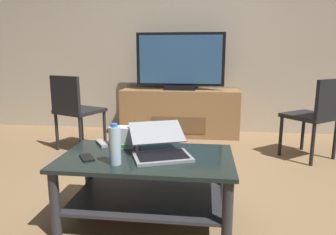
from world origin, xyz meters
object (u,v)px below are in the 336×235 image
Objects in this scene: tv_remote at (102,143)px; side_chair at (75,108)px; television at (180,63)px; router_box at (124,137)px; cell_phone at (87,158)px; laptop at (160,146)px; media_cabinet at (180,112)px; coffee_table at (147,177)px; water_bottle_near at (115,145)px; dining_chair at (316,113)px.

side_chair is at bearing 86.88° from tv_remote.
television is 2.12m from router_box.
cell_phone is 0.30m from tv_remote.
media_cabinet is at bearing 91.46° from laptop.
coffee_table is 0.45m from tv_remote.
side_chair is 1.41m from tv_remote.
water_bottle_near is 1.75× the size of cell_phone.
water_bottle_near is at bearing -83.58° from router_box.
tv_remote is (-0.01, 0.30, 0.01)m from cell_phone.
cell_phone is 0.88× the size of tv_remote.
media_cabinet is at bearing 85.73° from water_bottle_near.
coffee_table is at bearing -52.27° from side_chair.
router_box is (-0.27, 0.14, 0.02)m from laptop.
water_bottle_near is (-0.24, -0.20, 0.06)m from laptop.
television is 1.75m from dining_chair.
tv_remote is (-0.39, -2.02, -0.52)m from television.
dining_chair is 6.07× the size of cell_phone.
television reaches higher than laptop.
tv_remote is (-0.21, 0.37, -0.11)m from water_bottle_near.
television is 1.47m from side_chair.
television is at bearing 89.33° from coffee_table.
laptop is at bearing 39.55° from water_bottle_near.
router_box is at bearing -96.00° from media_cabinet.
side_chair is 1.81m from laptop.
side_chair is 1.53m from router_box.
water_bottle_near reaches higher than tv_remote.
cell_phone is (-0.39, -2.34, 0.15)m from media_cabinet.
laptop is (1.18, -1.38, 0.01)m from side_chair.
water_bottle_near is at bearing -53.19° from cell_phone.
tv_remote is at bearing 150.86° from coffee_table.
television is at bearing 85.69° from water_bottle_near.
coffee_table is 2.33m from television.
router_box is at bearing -44.59° from tv_remote.
television reaches higher than water_bottle_near.
side_chair is at bearing -143.96° from television.
dining_chair reaches higher than router_box.
coffee_table is 7.56× the size of router_box.
cell_phone is at bearing 160.44° from water_bottle_near.
media_cabinet reaches higher than tv_remote.
side_chair is 1.84m from water_bottle_near.
coffee_table is at bearing -41.90° from router_box.
media_cabinet is 2.43m from water_bottle_near.
television is at bearing 36.04° from side_chair.
television reaches higher than cell_phone.
dining_chair is at bearing 5.30° from cell_phone.
laptop reaches higher than router_box.
water_bottle_near reaches higher than laptop.
coffee_table is at bearing 46.78° from water_bottle_near.
side_chair is 1.73× the size of laptop.
television reaches higher than media_cabinet.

